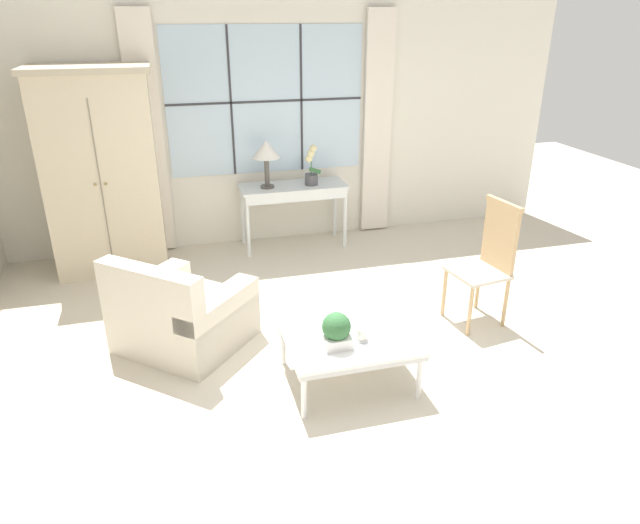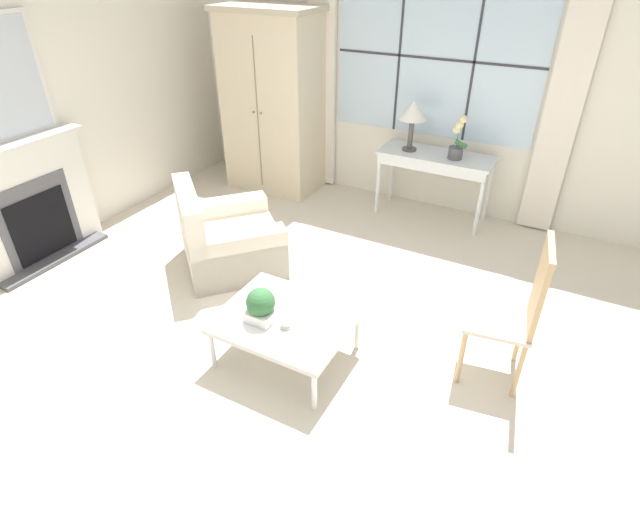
% 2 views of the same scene
% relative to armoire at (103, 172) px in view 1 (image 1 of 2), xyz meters
% --- Properties ---
extents(ground_plane, '(14.00, 14.00, 0.00)m').
position_rel_armoire_xyz_m(ground_plane, '(1.81, -2.61, -1.06)').
color(ground_plane, beige).
extents(wall_back_windowed, '(7.20, 0.14, 2.80)m').
position_rel_armoire_xyz_m(wall_back_windowed, '(1.81, 0.41, 0.34)').
color(wall_back_windowed, silver).
rests_on(wall_back_windowed, ground_plane).
extents(armoire, '(1.18, 0.74, 2.11)m').
position_rel_armoire_xyz_m(armoire, '(0.00, 0.00, 0.00)').
color(armoire, beige).
rests_on(armoire, ground_plane).
extents(console_table, '(1.23, 0.50, 0.75)m').
position_rel_armoire_xyz_m(console_table, '(2.03, 0.08, -0.40)').
color(console_table, silver).
rests_on(console_table, ground_plane).
extents(table_lamp, '(0.30, 0.30, 0.54)m').
position_rel_armoire_xyz_m(table_lamp, '(1.73, 0.05, 0.10)').
color(table_lamp, '#4C4742').
rests_on(table_lamp, console_table).
extents(potted_orchid, '(0.19, 0.15, 0.46)m').
position_rel_armoire_xyz_m(potted_orchid, '(2.24, 0.04, -0.14)').
color(potted_orchid, '#4C4C51').
rests_on(potted_orchid, console_table).
extents(armchair_upholstered, '(1.27, 1.27, 0.83)m').
position_rel_armoire_xyz_m(armchair_upholstered, '(0.63, -1.87, -0.80)').
color(armchair_upholstered, beige).
rests_on(armchair_upholstered, ground_plane).
extents(side_chair_wooden, '(0.50, 0.50, 1.11)m').
position_rel_armoire_xyz_m(side_chair_wooden, '(3.29, -2.13, -0.44)').
color(side_chair_wooden, beige).
rests_on(side_chair_wooden, ground_plane).
extents(coffee_table, '(0.95, 0.79, 0.40)m').
position_rel_armoire_xyz_m(coffee_table, '(1.81, -2.72, -0.71)').
color(coffee_table, silver).
rests_on(coffee_table, ground_plane).
extents(potted_plant_small, '(0.21, 0.21, 0.26)m').
position_rel_armoire_xyz_m(potted_plant_small, '(1.68, -2.83, -0.54)').
color(potted_plant_small, white).
rests_on(potted_plant_small, coffee_table).
extents(pillar_candle, '(0.10, 0.10, 0.11)m').
position_rel_armoire_xyz_m(pillar_candle, '(1.88, -2.81, -0.62)').
color(pillar_candle, silver).
rests_on(pillar_candle, coffee_table).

